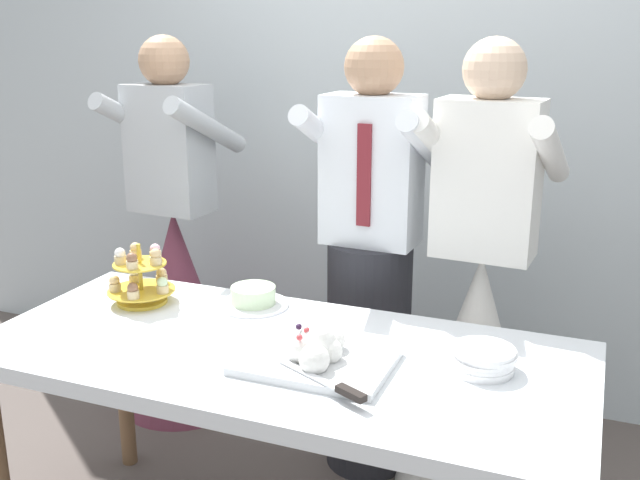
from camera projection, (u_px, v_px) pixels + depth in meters
rear_wall at (411, 83)px, 3.24m from camera, size 5.20×0.10×2.90m
dessert_table at (279, 371)px, 2.17m from camera, size 1.80×0.80×0.78m
cupcake_stand at (141, 278)px, 2.48m from camera, size 0.23×0.23×0.21m
main_cake_tray at (315, 352)px, 2.03m from camera, size 0.42×0.37×0.12m
plate_stack at (483, 359)px, 2.00m from camera, size 0.18×0.18×0.07m
round_cake at (253, 298)px, 2.47m from camera, size 0.24×0.24×0.07m
person_groom at (370, 286)px, 2.75m from camera, size 0.48×0.51×1.66m
person_bride at (477, 344)px, 2.64m from camera, size 0.56×0.56×1.66m
person_guest at (177, 284)px, 3.26m from camera, size 0.56×0.56×1.66m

